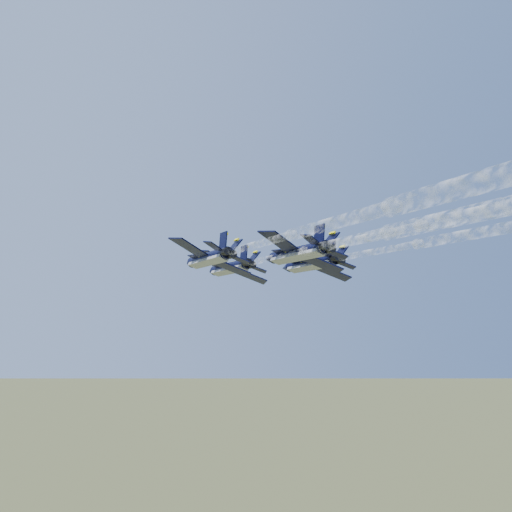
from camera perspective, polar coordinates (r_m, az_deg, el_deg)
name	(u,v)px	position (r m, az deg, el deg)	size (l,w,h in m)	color
jet_lead	(229,268)	(103.92, -2.67, -1.17)	(13.74, 18.64, 6.03)	black
jet_left	(208,258)	(90.74, -4.84, -0.24)	(13.74, 18.64, 6.03)	black
jet_right	(310,264)	(97.83, 5.47, -0.76)	(13.74, 18.64, 6.03)	black
jet_slot	(296,253)	(84.68, 4.06, 0.27)	(13.74, 18.64, 6.03)	black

